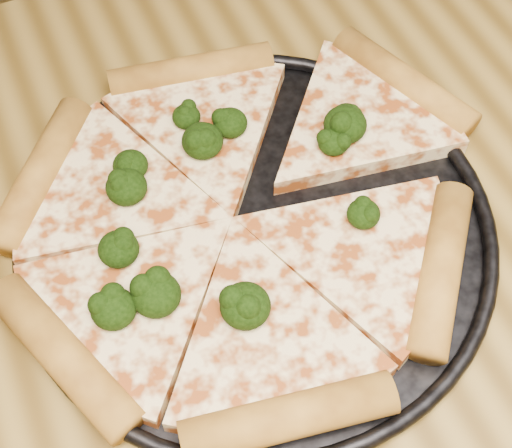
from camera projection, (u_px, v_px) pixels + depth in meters
name	position (u px, v px, depth m)	size (l,w,h in m)	color
pizza_pan	(256.00, 230.00, 0.53)	(0.34, 0.34, 0.02)	black
pizza	(240.00, 214.00, 0.52)	(0.38, 0.34, 0.03)	#FFE19C
broccoli_florets	(217.00, 201.00, 0.52)	(0.24, 0.19, 0.02)	black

